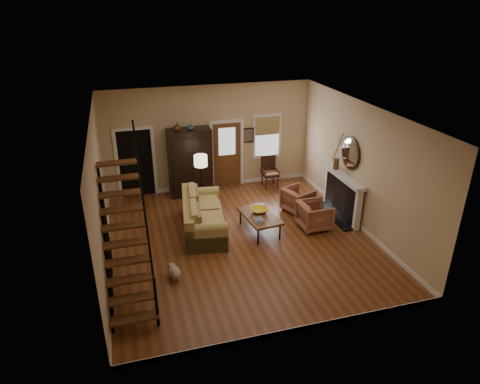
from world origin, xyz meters
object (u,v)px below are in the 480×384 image
object	(u,v)px
armoire	(190,162)
sofa	(203,216)
coffee_table	(260,223)
armchair_left	(315,215)
floor_lamp	(202,182)
side_chair	(270,172)
armchair_right	(298,200)

from	to	relation	value
armoire	sofa	xyz separation A→B (m)	(-0.11, -2.43, -0.60)
coffee_table	armchair_left	distance (m)	1.50
sofa	floor_lamp	distance (m)	1.38
armoire	armchair_left	size ratio (longest dim) A/B	2.60
sofa	floor_lamp	size ratio (longest dim) A/B	1.45
armoire	coffee_table	bearing A→B (deg)	-66.07
sofa	side_chair	world-z (taller)	side_chair
sofa	coffee_table	distance (m)	1.49
coffee_table	sofa	bearing A→B (deg)	161.19
armoire	coffee_table	size ratio (longest dim) A/B	1.60
sofa	armchair_right	world-z (taller)	sofa
sofa	coffee_table	bearing A→B (deg)	-11.06
coffee_table	armchair_left	size ratio (longest dim) A/B	1.62
armoire	coffee_table	xyz separation A→B (m)	(1.29, -2.91, -0.80)
armchair_left	armoire	bearing A→B (deg)	40.68
armchair_right	floor_lamp	size ratio (longest dim) A/B	0.47
side_chair	sofa	bearing A→B (deg)	-139.97
coffee_table	armchair_right	world-z (taller)	armchair_right
armoire	floor_lamp	size ratio (longest dim) A/B	1.28
armchair_left	floor_lamp	size ratio (longest dim) A/B	0.49
armoire	sofa	size ratio (longest dim) A/B	0.88
side_chair	floor_lamp	bearing A→B (deg)	-159.28
armoire	armchair_right	size ratio (longest dim) A/B	2.73
armoire	side_chair	world-z (taller)	armoire
armoire	floor_lamp	bearing A→B (deg)	-83.83
armchair_right	floor_lamp	xyz separation A→B (m)	(-2.62, 0.92, 0.47)
coffee_table	floor_lamp	xyz separation A→B (m)	(-1.17, 1.79, 0.57)
armoire	coffee_table	distance (m)	3.28
coffee_table	armchair_left	bearing A→B (deg)	-7.39
coffee_table	floor_lamp	distance (m)	2.21
coffee_table	armchair_left	world-z (taller)	armchair_left
sofa	floor_lamp	bearing A→B (deg)	87.96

